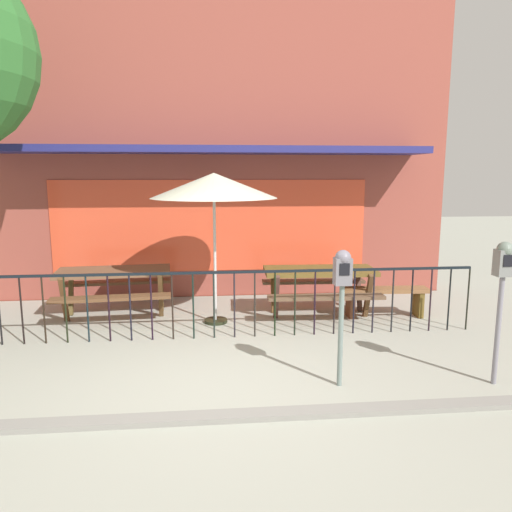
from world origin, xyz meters
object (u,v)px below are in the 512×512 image
parking_meter_far (503,275)px  picnic_table_right (319,279)px  patio_bench (385,296)px  patio_umbrella (214,186)px  parking_meter_near (342,282)px  picnic_table_left (114,279)px

parking_meter_far → picnic_table_right: bearing=115.4°
patio_bench → parking_meter_far: 2.76m
patio_umbrella → patio_bench: (2.75, 0.05, -1.77)m
picnic_table_right → parking_meter_near: (-0.39, -2.69, 0.56)m
patio_umbrella → parking_meter_near: bearing=-61.4°
picnic_table_right → parking_meter_near: 2.78m
patio_umbrella → picnic_table_left: bearing=161.9°
patio_bench → parking_meter_far: parking_meter_far is taller
patio_umbrella → picnic_table_right: bearing=8.9°
picnic_table_left → picnic_table_right: bearing=-4.5°
patio_umbrella → parking_meter_far: bearing=-39.9°
picnic_table_right → parking_meter_far: parking_meter_far is taller
picnic_table_left → picnic_table_right: 3.36m
parking_meter_near → parking_meter_far: bearing=-4.1°
patio_umbrella → parking_meter_near: 2.92m
picnic_table_right → patio_bench: size_ratio=1.30×
picnic_table_left → parking_meter_far: (4.68, -3.08, 0.62)m
patio_umbrella → patio_bench: bearing=1.0°
picnic_table_right → patio_umbrella: bearing=-171.1°
picnic_table_right → patio_bench: picnic_table_right is taller
patio_bench → parking_meter_near: 2.97m
picnic_table_left → picnic_table_right: (3.35, -0.27, 0.00)m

